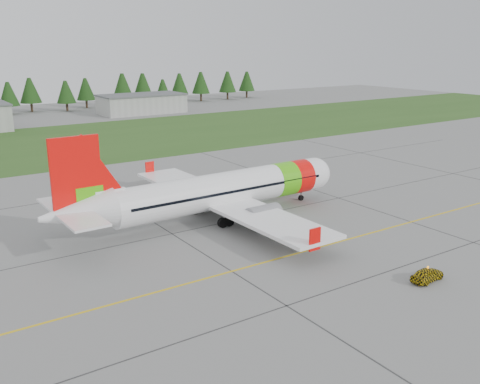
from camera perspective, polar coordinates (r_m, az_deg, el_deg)
ground at (r=53.48m, az=17.73°, el=-7.31°), size 320.00×320.00×0.00m
aircraft at (r=62.92m, az=-2.22°, el=0.09°), size 37.90×34.78×11.48m
follow_me_car at (r=49.65m, az=19.46°, el=-7.08°), size 1.30×1.50×3.51m
service_van at (r=91.71m, az=-18.03°, el=3.43°), size 1.43×1.36×3.93m
grass_strip at (r=120.31m, az=-14.32°, el=5.52°), size 320.00×50.00×0.03m
taxi_guideline at (r=58.32m, az=11.61°, el=-4.92°), size 120.00×0.25×0.02m
hangar_east at (r=162.25m, az=-10.42°, el=9.19°), size 24.00×12.00×5.20m
treeline at (r=173.08m, az=-20.90°, el=9.62°), size 160.00×8.00×10.00m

